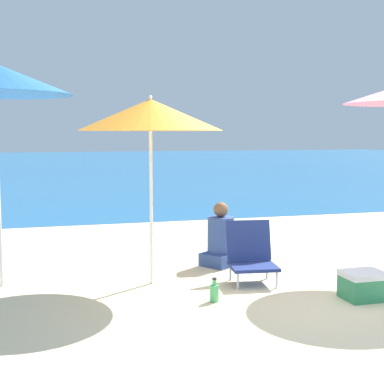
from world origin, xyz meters
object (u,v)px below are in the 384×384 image
object	(u,v)px
beach_chair_navy	(251,254)
water_bottle	(214,292)
cooler_box	(363,285)
person_seated_near	(221,240)
beach_umbrella_orange	(150,115)
backpack_navy	(231,239)

from	to	relation	value
beach_chair_navy	water_bottle	world-z (taller)	beach_chair_navy
cooler_box	person_seated_near	bearing A→B (deg)	118.74
beach_umbrella_orange	water_bottle	world-z (taller)	beach_umbrella_orange
beach_chair_navy	cooler_box	world-z (taller)	beach_chair_navy
beach_umbrella_orange	person_seated_near	xyz separation A→B (m)	(0.99, 0.58, -1.51)
person_seated_near	beach_umbrella_orange	bearing A→B (deg)	-93.44
backpack_navy	water_bottle	distance (m)	2.14
backpack_navy	water_bottle	xyz separation A→B (m)	(-0.87, -1.95, -0.11)
beach_chair_navy	cooler_box	xyz separation A→B (m)	(0.84, -0.89, -0.17)
beach_chair_navy	person_seated_near	distance (m)	0.80
cooler_box	beach_chair_navy	bearing A→B (deg)	133.23
beach_umbrella_orange	beach_chair_navy	size ratio (longest dim) A/B	3.06
backpack_navy	cooler_box	world-z (taller)	backpack_navy
cooler_box	water_bottle	bearing A→B (deg)	167.79
beach_chair_navy	person_seated_near	size ratio (longest dim) A/B	0.84
person_seated_near	backpack_navy	size ratio (longest dim) A/B	1.95
person_seated_near	water_bottle	size ratio (longest dim) A/B	3.35
water_bottle	backpack_navy	bearing A→B (deg)	65.96
water_bottle	cooler_box	xyz separation A→B (m)	(1.45, -0.31, 0.05)
person_seated_near	water_bottle	world-z (taller)	person_seated_near
beach_chair_navy	person_seated_near	xyz separation A→B (m)	(-0.08, 0.79, -0.00)
beach_umbrella_orange	person_seated_near	size ratio (longest dim) A/B	2.57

